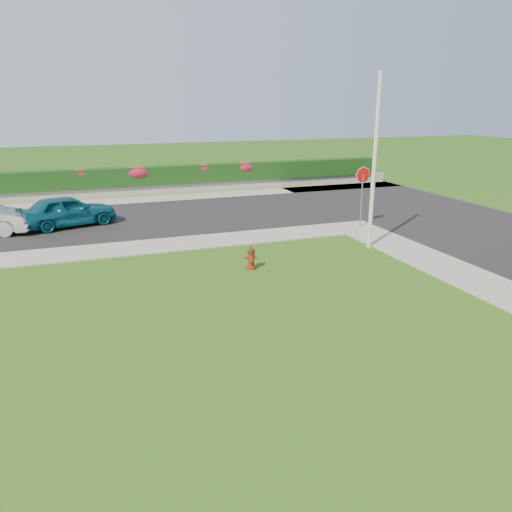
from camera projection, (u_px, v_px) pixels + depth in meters
name	position (u px, v px, depth m)	size (l,w,h in m)	color
ground	(294.00, 335.00, 12.14)	(120.00, 120.00, 0.00)	black
street_far	(72.00, 224.00, 23.09)	(26.00, 8.00, 0.04)	black
sidewalk_far	(44.00, 256.00, 18.27)	(24.00, 2.00, 0.04)	gray
curb_corner	(355.00, 227.00, 22.49)	(2.00, 2.00, 0.04)	gray
sidewalk_beyond	(145.00, 200.00, 28.88)	(34.00, 2.00, 0.04)	gray
retaining_wall	(141.00, 191.00, 30.14)	(34.00, 0.40, 0.60)	gray
hedge	(140.00, 176.00, 29.98)	(32.00, 0.90, 1.10)	black
fire_hydrant	(251.00, 258.00, 16.84)	(0.41, 0.39, 0.79)	#52120C
sedan_teal	(68.00, 211.00, 22.39)	(1.68, 4.17, 1.42)	#0C4C62
utility_pole	(374.00, 163.00, 18.55)	(0.16, 0.16, 6.49)	silver
stop_sign	(363.00, 182.00, 21.94)	(0.75, 0.09, 2.74)	slate
flower_clump_c	(81.00, 174.00, 28.72)	(1.15, 0.74, 0.58)	#BD2044
flower_clump_d	(138.00, 173.00, 29.78)	(1.57, 1.01, 0.79)	#BD2044
flower_clump_e	(204.00, 168.00, 31.07)	(1.20, 0.77, 0.60)	#BD2044
flower_clump_f	(245.00, 167.00, 31.97)	(1.40, 0.90, 0.70)	#BD2044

